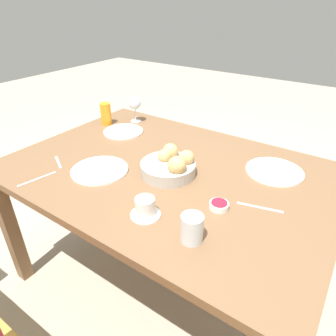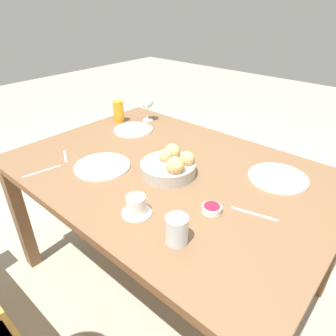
% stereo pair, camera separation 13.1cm
% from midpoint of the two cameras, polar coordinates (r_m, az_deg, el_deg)
% --- Properties ---
extents(ground_plane, '(10.00, 10.00, 0.00)m').
position_cam_midpoint_polar(ground_plane, '(1.84, 2.26, -19.90)').
color(ground_plane, '#A89E89').
extents(dining_table, '(1.46, 1.02, 0.72)m').
position_cam_midpoint_polar(dining_table, '(1.41, 2.77, -2.97)').
color(dining_table, brown).
rests_on(dining_table, ground_plane).
extents(bread_basket, '(0.24, 0.24, 0.12)m').
position_cam_midpoint_polar(bread_basket, '(1.30, 3.28, 0.38)').
color(bread_basket, '#B2ADA3').
rests_on(bread_basket, dining_table).
extents(plate_near_left, '(0.25, 0.25, 0.01)m').
position_cam_midpoint_polar(plate_near_left, '(1.39, 22.77, -1.80)').
color(plate_near_left, white).
rests_on(plate_near_left, dining_table).
extents(plate_near_right, '(0.22, 0.22, 0.01)m').
position_cam_midpoint_polar(plate_near_right, '(1.76, -4.51, 7.24)').
color(plate_near_right, white).
rests_on(plate_near_right, dining_table).
extents(plate_far_center, '(0.25, 0.25, 0.01)m').
position_cam_midpoint_polar(plate_far_center, '(1.39, -9.80, 0.26)').
color(plate_far_center, white).
rests_on(plate_far_center, dining_table).
extents(juice_glass, '(0.06, 0.06, 0.13)m').
position_cam_midpoint_polar(juice_glass, '(1.88, -7.43, 10.57)').
color(juice_glass, orange).
rests_on(juice_glass, dining_table).
extents(water_tumbler, '(0.07, 0.07, 0.10)m').
position_cam_midpoint_polar(water_tumbler, '(0.96, 5.67, -11.75)').
color(water_tumbler, silver).
rests_on(water_tumbler, dining_table).
extents(wine_glass, '(0.08, 0.08, 0.16)m').
position_cam_midpoint_polar(wine_glass, '(1.87, -1.95, 12.22)').
color(wine_glass, silver).
rests_on(wine_glass, dining_table).
extents(coffee_cup, '(0.11, 0.11, 0.07)m').
position_cam_midpoint_polar(coffee_cup, '(1.08, -2.59, -7.36)').
color(coffee_cup, white).
rests_on(coffee_cup, dining_table).
extents(jam_bowl_berry, '(0.07, 0.07, 0.03)m').
position_cam_midpoint_polar(jam_bowl_berry, '(1.12, 11.69, -7.72)').
color(jam_bowl_berry, white).
rests_on(jam_bowl_berry, dining_table).
extents(fork_silver, '(0.17, 0.05, 0.00)m').
position_cam_midpoint_polar(fork_silver, '(1.15, 19.27, -8.36)').
color(fork_silver, '#B7B7BC').
rests_on(fork_silver, dining_table).
extents(knife_silver, '(0.04, 0.17, 0.00)m').
position_cam_midpoint_polar(knife_silver, '(1.43, -20.46, -0.67)').
color(knife_silver, '#B7B7BC').
rests_on(knife_silver, dining_table).
extents(spoon_coffee, '(0.12, 0.07, 0.00)m').
position_cam_midpoint_polar(spoon_coffee, '(1.53, -16.69, 2.07)').
color(spoon_coffee, '#B7B7BC').
rests_on(spoon_coffee, dining_table).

